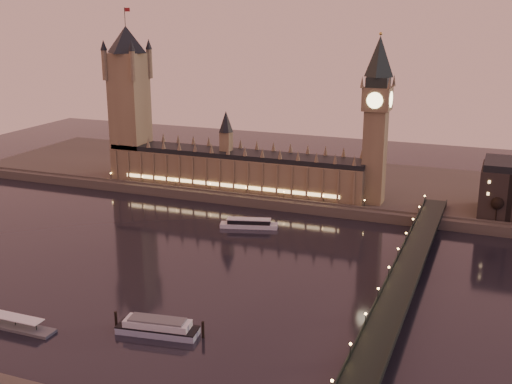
% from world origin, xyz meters
% --- Properties ---
extents(ground, '(700.00, 700.00, 0.00)m').
position_xyz_m(ground, '(0.00, 0.00, 0.00)').
color(ground, black).
rests_on(ground, ground).
extents(far_embankment, '(560.00, 130.00, 6.00)m').
position_xyz_m(far_embankment, '(30.00, 165.00, 3.00)').
color(far_embankment, '#423D35').
rests_on(far_embankment, ground).
extents(palace_of_westminster, '(180.00, 26.62, 52.00)m').
position_xyz_m(palace_of_westminster, '(-40.12, 120.99, 21.71)').
color(palace_of_westminster, brown).
rests_on(palace_of_westminster, ground).
extents(victoria_tower, '(31.68, 31.68, 118.00)m').
position_xyz_m(victoria_tower, '(-120.00, 121.00, 65.79)').
color(victoria_tower, brown).
rests_on(victoria_tower, ground).
extents(big_ben, '(17.68, 17.68, 104.00)m').
position_xyz_m(big_ben, '(53.99, 120.99, 63.95)').
color(big_ben, brown).
rests_on(big_ben, ground).
extents(westminster_bridge, '(13.20, 260.00, 15.30)m').
position_xyz_m(westminster_bridge, '(91.61, 0.00, 5.52)').
color(westminster_bridge, black).
rests_on(westminster_bridge, ground).
extents(bare_tree_0, '(6.09, 6.09, 12.39)m').
position_xyz_m(bare_tree_0, '(126.58, 109.00, 15.25)').
color(bare_tree_0, black).
rests_on(bare_tree_0, ground).
extents(cruise_boat_a, '(34.20, 16.08, 5.36)m').
position_xyz_m(cruise_boat_a, '(-6.30, 63.68, 2.36)').
color(cruise_boat_a, silver).
rests_on(cruise_boat_a, ground).
extents(moored_barge, '(37.17, 13.63, 6.88)m').
position_xyz_m(moored_barge, '(8.35, -67.57, 2.90)').
color(moored_barge, '#98A5C2').
rests_on(moored_barge, ground).
extents(pontoon_pier, '(43.30, 7.22, 11.55)m').
position_xyz_m(pontoon_pier, '(-51.25, -84.34, 1.24)').
color(pontoon_pier, '#595B5E').
rests_on(pontoon_pier, ground).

